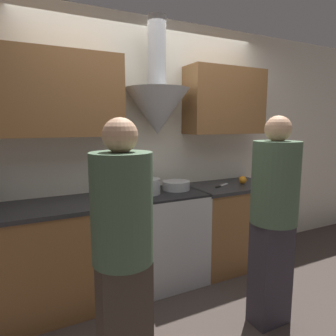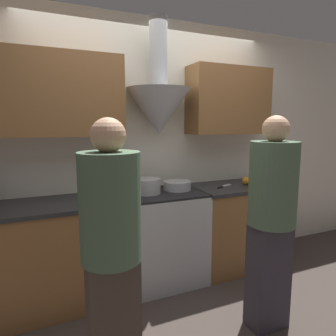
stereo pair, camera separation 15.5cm
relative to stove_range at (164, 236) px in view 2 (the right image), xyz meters
The scene contains 11 objects.
ground_plane 0.56m from the stove_range, 90.00° to the right, with size 12.00×12.00×0.00m, color #423833.
wall_back 1.06m from the stove_range, 113.16° to the left, with size 8.40×0.62×2.60m.
counter_left 1.14m from the stove_range, behind, with size 1.57×0.62×0.90m.
counter_right 0.82m from the stove_range, ahead, with size 0.93×0.62×0.90m.
stove_range is the anchor object (origin of this frame).
stock_pot 0.55m from the stove_range, behind, with size 0.25×0.25×0.14m.
mixing_bowl 0.52m from the stove_range, 14.75° to the left, with size 0.28×0.28×0.09m.
orange_fruit 1.08m from the stove_range, ahead, with size 0.09×0.09×0.09m.
chefs_knife 0.82m from the stove_range, ahead, with size 0.24×0.14×0.01m.
person_foreground_left 1.35m from the stove_range, 125.98° to the right, with size 0.34×0.34×1.59m.
person_foreground_right 1.15m from the stove_range, 64.28° to the right, with size 0.35×0.35×1.62m.
Camera 2 is at (-1.10, -2.28, 1.56)m, focal length 32.00 mm.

